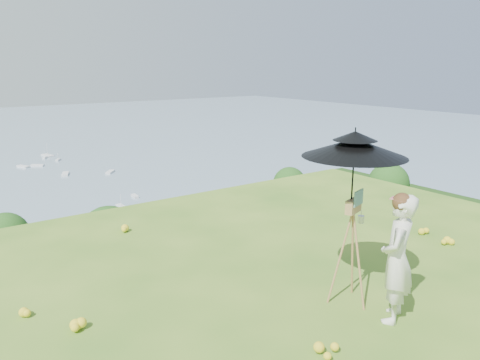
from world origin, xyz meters
TOP-DOWN VIEW (x-y plane):
  - painter at (1.39, 0.73)m, footprint 0.68×0.60m
  - field_easel at (1.28, 1.33)m, footprint 0.71×0.71m
  - sun_umbrella at (1.27, 1.36)m, footprint 1.64×1.64m
  - painter_cap at (1.39, 0.73)m, footprint 0.28×0.31m

SIDE VIEW (x-z plane):
  - field_easel at x=1.28m, z-range 0.00..1.50m
  - painter at x=1.39m, z-range 0.00..1.56m
  - painter_cap at x=1.39m, z-range 1.46..1.56m
  - sun_umbrella at x=1.27m, z-range 1.23..2.26m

